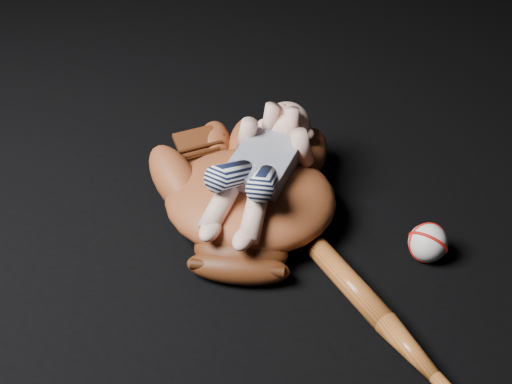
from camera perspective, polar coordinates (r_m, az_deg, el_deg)
baseball_glove at (r=1.22m, az=-0.50°, el=0.04°), size 0.46×0.51×0.15m
newborn_baby at (r=1.18m, az=0.19°, el=2.27°), size 0.22×0.40×0.16m
baseball_bat at (r=1.07m, az=12.27°, el=-12.15°), size 0.33×0.35×0.04m
baseball at (r=1.21m, az=15.04°, el=-4.37°), size 0.07×0.07×0.07m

